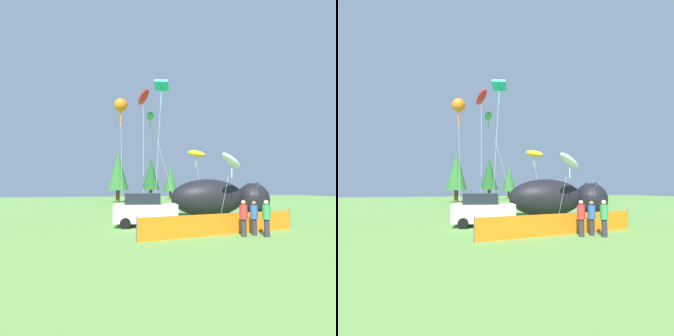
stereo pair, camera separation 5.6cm
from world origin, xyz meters
TOP-DOWN VIEW (x-y plane):
  - ground_plane at (0.00, 0.00)m, footprint 120.00×120.00m
  - parked_car at (-2.85, 1.42)m, footprint 4.15×2.63m
  - folding_chair at (4.19, 0.03)m, footprint 0.63×0.63m
  - inflatable_cat at (4.36, 5.58)m, footprint 8.81×3.97m
  - safety_fence at (0.45, -2.63)m, footprint 9.25×1.33m
  - spectator_in_blue_shirt at (2.18, -3.72)m, footprint 0.39×0.39m
  - spectator_in_grey_shirt at (1.14, -3.34)m, footprint 0.39×0.39m
  - spectator_in_yellow_shirt at (1.86, -3.16)m, footprint 0.38×0.38m
  - kite_red_lizard at (-2.13, 6.19)m, footprint 0.74×3.52m
  - kite_teal_diamond at (-1.87, 1.25)m, footprint 1.15×1.61m
  - kite_orange_flower at (-4.49, 1.05)m, footprint 0.82×2.04m
  - kite_yellow_hero at (3.46, 8.45)m, footprint 1.18×3.10m
  - kite_white_ghost at (4.01, 2.69)m, footprint 2.82×2.45m
  - kite_green_fish at (-1.29, 7.22)m, footprint 3.30×2.46m
  - horizon_tree_east at (10.13, 39.10)m, footprint 2.98×2.98m
  - horizon_tree_west at (5.42, 37.33)m, footprint 3.57×3.57m
  - horizon_tree_mid at (-1.90, 29.77)m, footprint 3.54×3.54m

SIDE VIEW (x-z plane):
  - ground_plane at x=0.00m, z-range 0.00..0.00m
  - folding_chair at x=4.19m, z-range 0.07..0.91m
  - safety_fence at x=0.45m, z-range -0.05..1.13m
  - spectator_in_yellow_shirt at x=1.86m, z-range 0.08..1.80m
  - spectator_in_grey_shirt at x=1.14m, z-range 0.08..1.87m
  - spectator_in_blue_shirt at x=2.18m, z-range 0.08..1.88m
  - parked_car at x=-2.85m, z-range -0.02..2.03m
  - inflatable_cat at x=4.36m, z-range -0.12..3.00m
  - horizon_tree_east at x=10.13m, z-range 0.81..7.93m
  - kite_white_ghost at x=4.01m, z-range 1.86..7.00m
  - horizon_tree_mid at x=-1.90m, z-range 0.96..9.41m
  - horizon_tree_west at x=5.42m, z-range 0.97..9.49m
  - kite_yellow_hero at x=3.46m, z-range 2.52..8.85m
  - kite_orange_flower at x=-4.49m, z-range 3.49..11.36m
  - kite_green_fish at x=-1.29m, z-range 4.09..13.22m
  - kite_teal_diamond at x=-1.87m, z-range 4.22..13.53m
  - kite_red_lizard at x=-2.13m, z-range 4.73..15.07m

